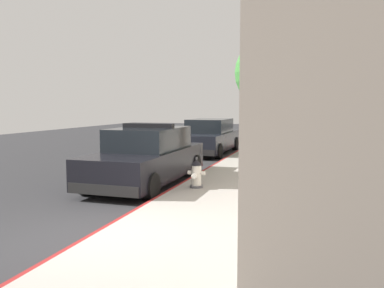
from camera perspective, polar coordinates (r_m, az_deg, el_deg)
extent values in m
cube|color=#2B2B2D|center=(17.54, -9.58, -1.92)|extent=(29.03, 60.00, 0.20)
cube|color=#9E9991|center=(15.72, 10.26, -2.16)|extent=(2.65, 60.00, 0.15)
cube|color=maroon|center=(15.95, 5.39, -1.98)|extent=(0.08, 60.00, 0.15)
cube|color=black|center=(8.26, 13.48, 10.99)|extent=(0.06, 1.30, 1.10)
cube|color=black|center=(14.29, 15.30, 8.62)|extent=(0.06, 1.30, 1.10)
cube|color=black|center=(20.34, 16.03, 7.65)|extent=(0.06, 1.30, 1.10)
cube|color=black|center=(10.99, -6.51, -2.78)|extent=(1.84, 4.80, 0.76)
cube|color=black|center=(11.05, -6.24, 0.81)|extent=(1.64, 2.50, 0.60)
cube|color=black|center=(8.99, -12.65, -6.46)|extent=(1.76, 0.16, 0.24)
cube|color=black|center=(13.18, -2.33, -2.49)|extent=(1.76, 0.16, 0.24)
cylinder|color=black|center=(12.91, -6.90, -2.70)|extent=(0.22, 0.64, 0.64)
cylinder|color=black|center=(12.31, 0.42, -3.07)|extent=(0.22, 0.64, 0.64)
cylinder|color=black|center=(9.97, -15.07, -5.33)|extent=(0.22, 0.64, 0.64)
cylinder|color=black|center=(9.16, -5.94, -6.12)|extent=(0.22, 0.64, 0.64)
cube|color=black|center=(10.98, -6.36, 2.67)|extent=(1.48, 0.20, 0.12)
cube|color=red|center=(11.13, -8.01, 2.68)|extent=(0.44, 0.18, 0.11)
cube|color=#1E33E0|center=(10.84, -4.67, 2.64)|extent=(0.44, 0.18, 0.11)
cube|color=black|center=(17.84, 2.48, 0.48)|extent=(1.84, 4.80, 0.76)
cube|color=black|center=(17.94, 2.62, 2.68)|extent=(1.64, 2.50, 0.60)
cube|color=black|center=(15.64, 0.23, -1.20)|extent=(1.76, 0.16, 0.24)
cube|color=black|center=(20.13, 4.23, 0.31)|extent=(1.76, 0.16, 0.24)
cylinder|color=black|center=(19.73, 1.36, 0.22)|extent=(0.22, 0.64, 0.64)
cylinder|color=black|center=(19.32, 6.27, 0.07)|extent=(0.22, 0.64, 0.64)
cylinder|color=black|center=(16.51, -1.95, -0.84)|extent=(0.22, 0.64, 0.64)
cylinder|color=black|center=(16.02, 3.85, -1.05)|extent=(0.22, 0.64, 0.64)
cylinder|color=#4C4C51|center=(9.81, 0.65, -6.16)|extent=(0.32, 0.32, 0.06)
cylinder|color=silver|center=(9.75, 0.65, -4.54)|extent=(0.24, 0.24, 0.50)
cone|color=black|center=(9.70, 0.66, -2.68)|extent=(0.28, 0.28, 0.14)
cylinder|color=#4C4C51|center=(9.69, 0.66, -2.10)|extent=(0.05, 0.05, 0.06)
cylinder|color=silver|center=(9.79, -0.30, -4.15)|extent=(0.10, 0.10, 0.10)
cylinder|color=silver|center=(9.69, 1.62, -4.25)|extent=(0.10, 0.10, 0.10)
cylinder|color=silver|center=(9.58, 0.34, -4.67)|extent=(0.13, 0.12, 0.13)
cylinder|color=brown|center=(15.98, 11.09, 2.43)|extent=(0.28, 0.28, 2.34)
sphere|color=#387A33|center=(16.01, 11.24, 10.10)|extent=(2.77, 2.77, 2.77)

